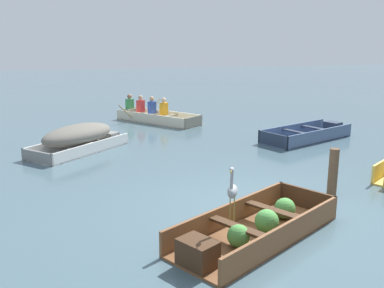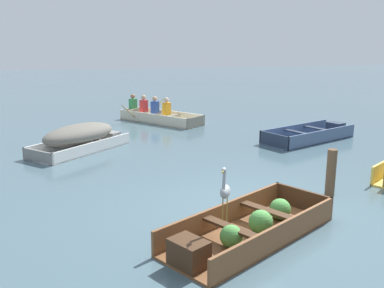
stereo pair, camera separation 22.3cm
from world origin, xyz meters
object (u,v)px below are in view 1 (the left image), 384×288
Objects in this scene: dinghy_wooden_brown_foreground at (255,228)px; mooring_post at (333,172)px; skiff_slate_blue_mid_moored at (309,135)px; skiff_white_near_moored at (79,137)px; heron_on_dinghy at (232,190)px; rowboat_cream_with_crew at (153,115)px.

mooring_post is (2.17, 1.37, 0.30)m from dinghy_wooden_brown_foreground.
mooring_post reaches higher than skiff_slate_blue_mid_moored.
skiff_slate_blue_mid_moored is (6.74, -0.21, -0.26)m from skiff_white_near_moored.
heron_on_dinghy is at bearing -156.24° from dinghy_wooden_brown_foreground.
dinghy_wooden_brown_foreground is at bearing 23.76° from heron_on_dinghy.
heron_on_dinghy reaches higher than skiff_white_near_moored.
mooring_post is at bearing 30.98° from heron_on_dinghy.
dinghy_wooden_brown_foreground is at bearing -125.75° from skiff_slate_blue_mid_moored.
dinghy_wooden_brown_foreground is at bearing -147.65° from mooring_post.
dinghy_wooden_brown_foreground is at bearing -67.04° from skiff_white_near_moored.
skiff_slate_blue_mid_moored is at bearing -1.80° from skiff_white_near_moored.
heron_on_dinghy is 0.91× the size of mooring_post.
skiff_slate_blue_mid_moored is at bearing 52.38° from heron_on_dinghy.
heron_on_dinghy reaches higher than dinghy_wooden_brown_foreground.
skiff_slate_blue_mid_moored is 7.63m from heron_on_dinghy.
dinghy_wooden_brown_foreground is 7.17m from skiff_slate_blue_mid_moored.
skiff_slate_blue_mid_moored is at bearing -44.52° from rowboat_cream_with_crew.
skiff_white_near_moored is 6.59m from heron_on_dinghy.
heron_on_dinghy is (-0.52, -10.06, 0.63)m from rowboat_cream_with_crew.
rowboat_cream_with_crew is 3.76× the size of heron_on_dinghy.
mooring_post is (2.10, -8.49, 0.22)m from rowboat_cream_with_crew.
rowboat_cream_with_crew is 10.09m from heron_on_dinghy.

